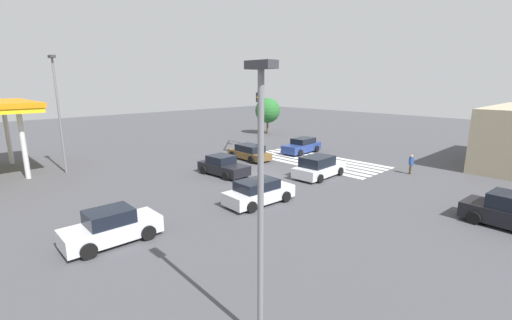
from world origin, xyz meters
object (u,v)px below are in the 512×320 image
Objects in this scene: traffic_signal_mast at (258,107)px; car_1 at (302,146)px; car_5 at (112,227)px; car_0 at (259,192)px; car_6 at (223,166)px; pedestrian at (411,163)px; car_3 at (249,152)px; car_4 at (319,167)px; street_light_pole_b at (261,184)px; tree_corner_a at (268,111)px; street_light_pole_a at (58,106)px.

traffic_signal_mast is 6.12m from car_1.
car_5 is at bearing -16.03° from traffic_signal_mast.
car_0 is at bearing 1.03° from traffic_signal_mast.
car_5 is (-6.82, 22.05, 0.01)m from car_1.
pedestrian reaches higher than car_6.
traffic_signal_mast reaches higher than pedestrian.
car_6 is at bearing 2.08° from car_1.
car_6 reaches higher than car_3.
car_5 is (-0.14, 15.76, -0.04)m from car_4.
pedestrian is 0.21× the size of street_light_pole_b.
car_1 is 0.96× the size of tree_corner_a.
car_0 is at bearing 25.65° from car_1.
pedestrian is 27.73m from street_light_pole_a.
car_6 is (-1.15, 11.20, -0.03)m from car_1.
pedestrian is (-4.54, -5.89, 0.10)m from car_4.
car_5 is 0.85× the size of tree_corner_a.
street_light_pole_b is at bearing 1.02° from traffic_signal_mast.
pedestrian is at bearing 51.83° from traffic_signal_mast.
street_light_pole_a reaches higher than car_3.
traffic_signal_mast is at bearing -51.18° from car_3.
traffic_signal_mast reaches higher than car_3.
car_0 is at bearing 142.78° from car_3.
car_4 is at bearing 144.36° from tree_corner_a.
car_0 is 15.73m from car_1.
car_4 is at bearing -59.10° from street_light_pole_b.
car_5 is 22.09m from pedestrian.
car_5 reaches higher than car_0.
street_light_pole_a reaches higher than car_4.
car_1 is 1.11× the size of car_6.
street_light_pole_a is (14.64, 13.63, 4.58)m from car_4.
car_4 reaches higher than car_6.
car_1 is 6.20m from car_3.
car_5 is (-8.21, 16.01, 0.04)m from car_3.
street_light_pole_a is at bearing -57.17° from traffic_signal_mast.
car_3 is at bearing 53.02° from car_0.
street_light_pole_a is (14.78, -2.13, 4.62)m from car_5.
pedestrian is 0.17× the size of street_light_pole_a.
tree_corner_a is at bearing 33.78° from car_5.
traffic_signal_mast is at bearing 30.15° from car_5.
car_0 is (-11.87, 11.45, -3.91)m from traffic_signal_mast.
car_4 is 15.76m from car_5.
pedestrian is 0.31× the size of tree_corner_a.
car_5 is (-10.97, 19.81, -3.89)m from traffic_signal_mast.
street_light_pole_b is (-4.53, 21.05, 3.72)m from pedestrian.
car_1 is 0.53× the size of street_light_pole_a.
car_1 is at bearing 44.14° from car_4.
traffic_signal_mast is at bearing 117.20° from car_6.
car_5 is at bearing 176.87° from car_0.
car_3 is at bearing 28.32° from car_5.
street_light_pole_a is at bearing 114.70° from car_0.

